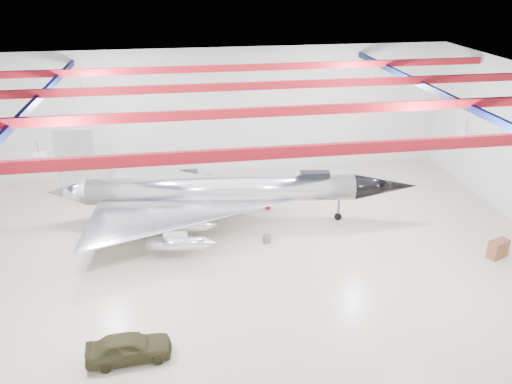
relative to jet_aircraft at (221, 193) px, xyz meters
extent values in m
plane|color=beige|center=(1.24, -4.83, -2.37)|extent=(40.00, 40.00, 0.00)
plane|color=silver|center=(1.24, 10.17, 3.13)|extent=(40.00, 0.00, 40.00)
plane|color=#0A0F38|center=(1.24, -4.83, 8.63)|extent=(40.00, 40.00, 0.00)
cube|color=maroon|center=(1.24, -13.83, 8.03)|extent=(39.50, 0.25, 0.50)
cube|color=maroon|center=(1.24, -7.83, 8.03)|extent=(39.50, 0.25, 0.50)
cube|color=maroon|center=(1.24, -1.83, 8.03)|extent=(39.50, 0.25, 0.50)
cube|color=maroon|center=(1.24, 4.17, 8.03)|extent=(39.50, 0.25, 0.50)
cube|color=#0B1443|center=(-10.76, -4.83, 7.73)|extent=(0.25, 29.50, 0.40)
cube|color=#0B1443|center=(13.24, -4.83, 7.73)|extent=(0.25, 29.50, 0.40)
cube|color=silver|center=(-8.76, -10.83, 7.33)|extent=(0.55, 0.55, 0.25)
cube|color=silver|center=(11.24, -10.83, 7.33)|extent=(0.55, 0.55, 0.25)
cube|color=silver|center=(-8.76, 1.17, 7.33)|extent=(0.55, 0.55, 0.25)
cube|color=silver|center=(11.24, 1.17, 7.33)|extent=(0.55, 0.55, 0.25)
cylinder|color=silver|center=(0.05, -0.01, 0.28)|extent=(19.02, 4.00, 1.89)
cone|color=black|center=(11.81, -1.33, 0.28)|extent=(4.91, 2.41, 1.89)
cone|color=silver|center=(-10.76, 1.21, 0.28)|extent=(3.03, 2.20, 1.89)
cube|color=silver|center=(-9.82, 1.11, 2.74)|extent=(2.65, 0.41, 4.26)
cube|color=black|center=(6.63, -0.75, 1.27)|extent=(2.15, 0.99, 0.47)
cylinder|color=silver|center=(-3.35, -4.86, -1.05)|extent=(3.67, 1.25, 0.85)
cylinder|color=silver|center=(-3.09, -2.51, -1.05)|extent=(3.67, 1.25, 0.85)
cylinder|color=silver|center=(-2.45, 3.13, -1.05)|extent=(3.67, 1.25, 0.85)
cylinder|color=silver|center=(-2.19, 5.48, -1.05)|extent=(3.67, 1.25, 0.85)
cylinder|color=#59595B|center=(8.51, -0.96, -1.52)|extent=(0.17, 0.17, 1.70)
cylinder|color=black|center=(8.51, -0.96, -2.11)|extent=(0.55, 0.27, 0.53)
cylinder|color=#59595B|center=(-3.97, -1.93, -1.52)|extent=(0.17, 0.17, 1.70)
cylinder|color=black|center=(-3.97, -1.93, -2.11)|extent=(0.55, 0.27, 0.53)
cylinder|color=#59595B|center=(-3.44, 2.77, -1.52)|extent=(0.17, 0.17, 1.70)
cylinder|color=black|center=(-3.44, 2.77, -2.11)|extent=(0.55, 0.27, 0.53)
imported|color=#35331A|center=(-5.73, -13.18, -1.69)|extent=(4.13, 1.89, 1.37)
cube|color=brown|center=(17.10, -7.57, -1.76)|extent=(1.49, 1.10, 1.23)
cube|color=olive|center=(-2.09, -0.78, -2.22)|extent=(0.56, 0.51, 0.32)
cube|color=#A7101E|center=(-1.11, 4.48, -2.19)|extent=(0.56, 0.47, 0.36)
cylinder|color=#59595B|center=(2.74, -3.37, -2.13)|extent=(0.57, 0.57, 0.49)
cube|color=#59595B|center=(-4.07, 0.95, -2.23)|extent=(0.43, 0.35, 0.29)
cylinder|color=#A7101E|center=(3.71, 1.64, -2.18)|extent=(0.49, 0.49, 0.39)
cube|color=olive|center=(1.05, 2.09, -2.17)|extent=(0.63, 0.52, 0.41)
cylinder|color=#59595B|center=(3.72, 2.98, -2.17)|extent=(0.47, 0.47, 0.41)
camera|label=1|loc=(-2.65, -32.39, 14.97)|focal=35.00mm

